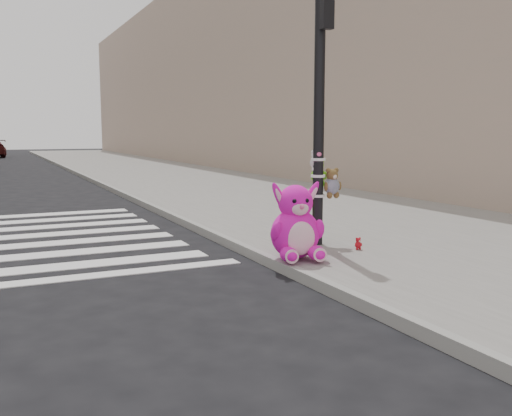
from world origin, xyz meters
name	(u,v)px	position (x,y,z in m)	size (l,w,h in m)	color
ground	(195,307)	(0.00, 0.00, 0.00)	(120.00, 120.00, 0.00)	black
sidewalk_near	(244,192)	(5.00, 10.00, 0.07)	(7.00, 80.00, 0.14)	slate
curb_edge	(129,197)	(1.55, 10.00, 0.07)	(0.12, 80.00, 0.15)	gray
bld_near	(263,67)	(10.50, 20.00, 5.00)	(5.00, 60.00, 10.00)	tan
signal_pole	(320,140)	(2.63, 1.82, 1.74)	(0.71, 0.50, 4.00)	black
pink_bunny	(296,227)	(1.79, 1.03, 0.58)	(0.77, 0.87, 1.07)	#F414BD
red_teddy	(358,243)	(2.93, 1.19, 0.23)	(0.12, 0.09, 0.18)	red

